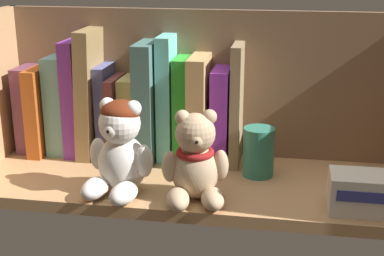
{
  "coord_description": "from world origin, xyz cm",
  "views": [
    {
      "loc": [
        15.26,
        -87.38,
        39.79
      ],
      "look_at": [
        0.13,
        0.0,
        11.23
      ],
      "focal_mm": 51.74,
      "sensor_mm": 36.0,
      "label": 1
    }
  ],
  "objects_px": {
    "book_6": "(119,114)",
    "teddy_bear_smaller": "(195,163)",
    "book_12": "(222,114)",
    "book_4": "(93,92)",
    "book_9": "(168,97)",
    "book_7": "(133,115)",
    "pillar_candle": "(258,152)",
    "small_product_box": "(367,193)",
    "book_3": "(78,96)",
    "book_11": "(203,107)",
    "book_8": "(151,99)",
    "book_5": "(108,109)",
    "book_10": "(185,108)",
    "book_2": "(62,103)",
    "book_1": "(45,108)",
    "book_13": "(237,103)",
    "teddy_bear_larger": "(120,149)",
    "book_0": "(31,107)"
  },
  "relations": [
    {
      "from": "book_9",
      "to": "small_product_box",
      "type": "distance_m",
      "value": 0.4
    },
    {
      "from": "book_12",
      "to": "book_11",
      "type": "bearing_deg",
      "value": 180.0
    },
    {
      "from": "book_6",
      "to": "book_8",
      "type": "height_order",
      "value": "book_8"
    },
    {
      "from": "small_product_box",
      "to": "book_12",
      "type": "bearing_deg",
      "value": 143.04
    },
    {
      "from": "book_6",
      "to": "book_12",
      "type": "distance_m",
      "value": 0.2
    },
    {
      "from": "book_5",
      "to": "teddy_bear_smaller",
      "type": "height_order",
      "value": "book_5"
    },
    {
      "from": "book_4",
      "to": "book_10",
      "type": "distance_m",
      "value": 0.18
    },
    {
      "from": "book_5",
      "to": "book_3",
      "type": "bearing_deg",
      "value": 180.0
    },
    {
      "from": "book_0",
      "to": "pillar_candle",
      "type": "xyz_separation_m",
      "value": [
        0.45,
        -0.07,
        -0.04
      ]
    },
    {
      "from": "book_11",
      "to": "book_6",
      "type": "bearing_deg",
      "value": 180.0
    },
    {
      "from": "book_3",
      "to": "small_product_box",
      "type": "xyz_separation_m",
      "value": [
        0.52,
        -0.18,
        -0.08
      ]
    },
    {
      "from": "book_9",
      "to": "pillar_candle",
      "type": "distance_m",
      "value": 0.2
    },
    {
      "from": "book_6",
      "to": "small_product_box",
      "type": "height_order",
      "value": "book_6"
    },
    {
      "from": "book_3",
      "to": "book_4",
      "type": "xyz_separation_m",
      "value": [
        0.03,
        0.0,
        0.01
      ]
    },
    {
      "from": "teddy_bear_larger",
      "to": "pillar_candle",
      "type": "xyz_separation_m",
      "value": [
        0.22,
        0.11,
        -0.03
      ]
    },
    {
      "from": "book_2",
      "to": "book_13",
      "type": "bearing_deg",
      "value": 0.0
    },
    {
      "from": "book_3",
      "to": "book_10",
      "type": "relative_size",
      "value": 1.14
    },
    {
      "from": "book_4",
      "to": "book_9",
      "type": "distance_m",
      "value": 0.15
    },
    {
      "from": "book_10",
      "to": "book_13",
      "type": "relative_size",
      "value": 0.88
    },
    {
      "from": "book_4",
      "to": "book_12",
      "type": "distance_m",
      "value": 0.25
    },
    {
      "from": "book_10",
      "to": "book_5",
      "type": "bearing_deg",
      "value": 180.0
    },
    {
      "from": "book_6",
      "to": "teddy_bear_smaller",
      "type": "relative_size",
      "value": 1.06
    },
    {
      "from": "book_7",
      "to": "pillar_candle",
      "type": "xyz_separation_m",
      "value": [
        0.24,
        -0.07,
        -0.03
      ]
    },
    {
      "from": "book_7",
      "to": "book_12",
      "type": "height_order",
      "value": "book_12"
    },
    {
      "from": "book_8",
      "to": "book_13",
      "type": "height_order",
      "value": "same"
    },
    {
      "from": "book_1",
      "to": "small_product_box",
      "type": "xyz_separation_m",
      "value": [
        0.59,
        -0.18,
        -0.05
      ]
    },
    {
      "from": "book_8",
      "to": "teddy_bear_larger",
      "type": "relative_size",
      "value": 1.43
    },
    {
      "from": "book_10",
      "to": "teddy_bear_larger",
      "type": "relative_size",
      "value": 1.25
    },
    {
      "from": "book_4",
      "to": "pillar_candle",
      "type": "height_order",
      "value": "book_4"
    },
    {
      "from": "book_12",
      "to": "teddy_bear_larger",
      "type": "height_order",
      "value": "book_12"
    },
    {
      "from": "book_8",
      "to": "small_product_box",
      "type": "xyz_separation_m",
      "value": [
        0.38,
        -0.18,
        -0.08
      ]
    },
    {
      "from": "book_3",
      "to": "book_13",
      "type": "relative_size",
      "value": 0.99
    },
    {
      "from": "book_6",
      "to": "book_3",
      "type": "bearing_deg",
      "value": 180.0
    },
    {
      "from": "book_0",
      "to": "book_1",
      "type": "bearing_deg",
      "value": 0.0
    },
    {
      "from": "book_1",
      "to": "book_11",
      "type": "bearing_deg",
      "value": 0.0
    },
    {
      "from": "teddy_bear_larger",
      "to": "teddy_bear_smaller",
      "type": "height_order",
      "value": "teddy_bear_larger"
    },
    {
      "from": "book_10",
      "to": "book_12",
      "type": "bearing_deg",
      "value": 0.0
    },
    {
      "from": "book_3",
      "to": "book_11",
      "type": "height_order",
      "value": "book_3"
    },
    {
      "from": "book_1",
      "to": "book_2",
      "type": "height_order",
      "value": "book_2"
    },
    {
      "from": "book_2",
      "to": "book_9",
      "type": "xyz_separation_m",
      "value": [
        0.21,
        0.0,
        0.02
      ]
    },
    {
      "from": "book_1",
      "to": "book_6",
      "type": "bearing_deg",
      "value": 0.0
    },
    {
      "from": "small_product_box",
      "to": "book_1",
      "type": "bearing_deg",
      "value": 162.81
    },
    {
      "from": "book_6",
      "to": "book_8",
      "type": "distance_m",
      "value": 0.07
    },
    {
      "from": "book_7",
      "to": "book_8",
      "type": "height_order",
      "value": "book_8"
    },
    {
      "from": "book_3",
      "to": "pillar_candle",
      "type": "xyz_separation_m",
      "value": [
        0.35,
        -0.07,
        -0.07
      ]
    },
    {
      "from": "book_4",
      "to": "book_11",
      "type": "xyz_separation_m",
      "value": [
        0.21,
        0.0,
        -0.02
      ]
    },
    {
      "from": "book_4",
      "to": "book_5",
      "type": "xyz_separation_m",
      "value": [
        0.03,
        0.0,
        -0.03
      ]
    },
    {
      "from": "book_5",
      "to": "book_7",
      "type": "bearing_deg",
      "value": 0.0
    },
    {
      "from": "book_5",
      "to": "book_8",
      "type": "relative_size",
      "value": 0.79
    },
    {
      "from": "book_1",
      "to": "book_2",
      "type": "xyz_separation_m",
      "value": [
        0.03,
        0.0,
        0.01
      ]
    }
  ]
}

